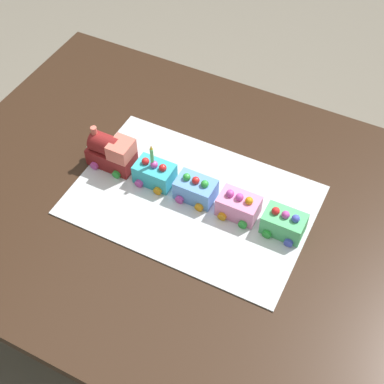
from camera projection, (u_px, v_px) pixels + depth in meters
The scene contains 9 objects.
ground_plane at pixel (194, 336), 1.96m from camera, with size 8.00×8.00×0.00m, color gray.
dining_table at pixel (195, 232), 1.47m from camera, with size 1.40×1.00×0.74m.
cake_board at pixel (192, 200), 1.40m from camera, with size 0.60×0.40×0.00m, color silver.
cake_locomotive at pixel (111, 152), 1.44m from camera, with size 0.14×0.08×0.12m.
cake_car_tanker_turquoise at pixel (155, 173), 1.42m from camera, with size 0.10×0.08×0.07m.
cake_car_caboose_sky_blue at pixel (196, 189), 1.38m from camera, with size 0.10×0.08×0.07m.
cake_car_hopper_bubblegum at pixel (239, 206), 1.35m from camera, with size 0.10×0.08×0.07m.
cake_car_gondola_mint_green at pixel (284, 223), 1.32m from camera, with size 0.10×0.08×0.07m.
birthday_candle at pixel (152, 154), 1.37m from camera, with size 0.01×0.01×0.06m.
Camera 1 is at (0.38, -0.77, 1.83)m, focal length 51.58 mm.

